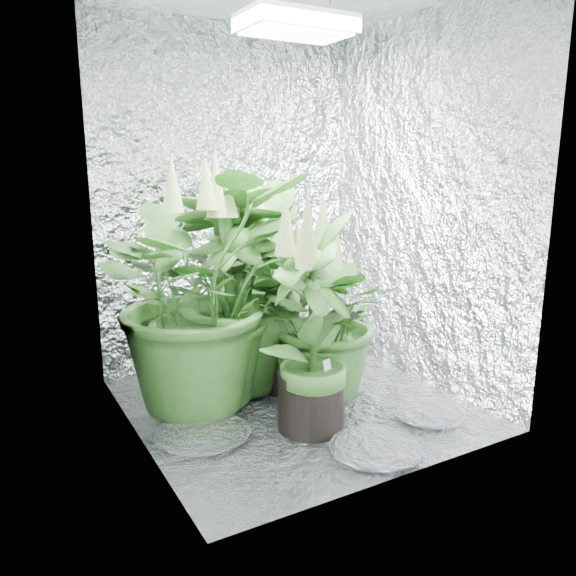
# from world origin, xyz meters

# --- Properties ---
(ground) EXTENTS (1.60, 1.60, 0.00)m
(ground) POSITION_xyz_m (0.00, 0.00, 0.00)
(ground) COLOR white
(ground) RESTS_ON ground
(walls) EXTENTS (1.62, 1.62, 2.00)m
(walls) POSITION_xyz_m (0.00, 0.00, 1.00)
(walls) COLOR white
(walls) RESTS_ON ground
(grow_lamp) EXTENTS (0.50, 0.30, 0.22)m
(grow_lamp) POSITION_xyz_m (0.00, 0.00, 1.83)
(grow_lamp) COLOR gray
(grow_lamp) RESTS_ON ceiling
(plant_a) EXTENTS (1.21, 1.21, 1.27)m
(plant_a) POSITION_xyz_m (-0.44, 0.20, 0.61)
(plant_a) COLOR black
(plant_a) RESTS_ON ground
(plant_b) EXTENTS (0.63, 0.63, 0.94)m
(plant_b) POSITION_xyz_m (0.06, 0.20, 0.43)
(plant_b) COLOR black
(plant_b) RESTS_ON ground
(plant_c) EXTENTS (0.75, 0.75, 1.19)m
(plant_c) POSITION_xyz_m (0.13, 0.64, 0.56)
(plant_c) COLOR black
(plant_c) RESTS_ON ground
(plant_d) EXTENTS (0.77, 0.77, 1.20)m
(plant_d) POSITION_xyz_m (-0.18, 0.31, 0.56)
(plant_d) COLOR black
(plant_d) RESTS_ON ground
(plant_e) EXTENTS (0.83, 0.83, 0.93)m
(plant_e) POSITION_xyz_m (0.13, -0.03, 0.44)
(plant_e) COLOR black
(plant_e) RESTS_ON ground
(plant_f) EXTENTS (0.68, 0.68, 1.10)m
(plant_f) POSITION_xyz_m (-0.07, -0.27, 0.50)
(plant_f) COLOR black
(plant_f) RESTS_ON ground
(circulation_fan) EXTENTS (0.20, 0.30, 0.37)m
(circulation_fan) POSITION_xyz_m (0.60, 0.37, 0.16)
(circulation_fan) COLOR black
(circulation_fan) RESTS_ON ground
(plant_label) EXTENTS (0.05, 0.04, 0.07)m
(plant_label) POSITION_xyz_m (-0.00, -0.30, 0.30)
(plant_label) COLOR white
(plant_label) RESTS_ON plant_f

